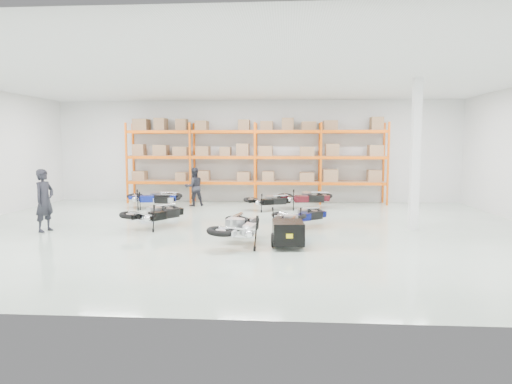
# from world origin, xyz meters

# --- Properties ---
(room) EXTENTS (18.00, 18.00, 18.00)m
(room) POSITION_xyz_m (0.00, 0.00, 2.25)
(room) COLOR #BACFBC
(room) RESTS_ON ground
(pallet_rack) EXTENTS (11.28, 0.98, 3.62)m
(pallet_rack) POSITION_xyz_m (-0.00, 6.45, 2.26)
(pallet_rack) COLOR #F15E0C
(pallet_rack) RESTS_ON ground
(structural_column) EXTENTS (0.25, 0.25, 4.50)m
(structural_column) POSITION_xyz_m (5.20, 0.50, 2.25)
(structural_column) COLOR white
(structural_column) RESTS_ON ground
(moto_blue_centre) EXTENTS (1.80, 1.66, 1.07)m
(moto_blue_centre) POSITION_xyz_m (1.86, 0.58, 0.50)
(moto_blue_centre) COLOR #070C4B
(moto_blue_centre) RESTS_ON ground
(moto_silver_left) EXTENTS (1.26, 2.12, 1.30)m
(moto_silver_left) POSITION_xyz_m (0.17, -2.03, 0.61)
(moto_silver_left) COLOR #B8BAC0
(moto_silver_left) RESTS_ON ground
(moto_black_far_left) EXTENTS (1.81, 2.09, 1.22)m
(moto_black_far_left) POSITION_xyz_m (-2.65, 0.21, 0.58)
(moto_black_far_left) COLOR black
(moto_black_far_left) RESTS_ON ground
(moto_touring_right) EXTENTS (0.99, 1.76, 1.09)m
(moto_touring_right) POSITION_xyz_m (1.41, -0.66, 0.52)
(moto_touring_right) COLOR black
(moto_touring_right) RESTS_ON ground
(trailer) EXTENTS (0.83, 1.59, 0.66)m
(trailer) POSITION_xyz_m (1.41, -2.26, 0.39)
(trailer) COLOR black
(trailer) RESTS_ON ground
(moto_back_a) EXTENTS (2.00, 1.16, 1.23)m
(moto_back_a) POSITION_xyz_m (-3.94, 4.36, 0.58)
(moto_back_a) COLOR navy
(moto_back_a) RESTS_ON ground
(moto_back_b) EXTENTS (1.73, 0.97, 1.08)m
(moto_back_b) POSITION_xyz_m (-3.86, 4.32, 0.51)
(moto_back_b) COLOR silver
(moto_back_b) RESTS_ON ground
(moto_back_c) EXTENTS (1.86, 1.38, 1.08)m
(moto_back_c) POSITION_xyz_m (0.69, 4.14, 0.51)
(moto_back_c) COLOR black
(moto_back_c) RESTS_ON ground
(moto_back_d) EXTENTS (2.01, 1.14, 1.25)m
(moto_back_d) POSITION_xyz_m (2.12, 4.72, 0.59)
(moto_back_d) COLOR #440D14
(moto_back_d) RESTS_ON ground
(person_left) EXTENTS (0.59, 0.76, 1.85)m
(person_left) POSITION_xyz_m (-5.74, -0.57, 0.92)
(person_left) COLOR black
(person_left) RESTS_ON ground
(person_back) EXTENTS (0.97, 0.90, 1.60)m
(person_back) POSITION_xyz_m (-2.48, 5.25, 0.80)
(person_back) COLOR #212229
(person_back) RESTS_ON ground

